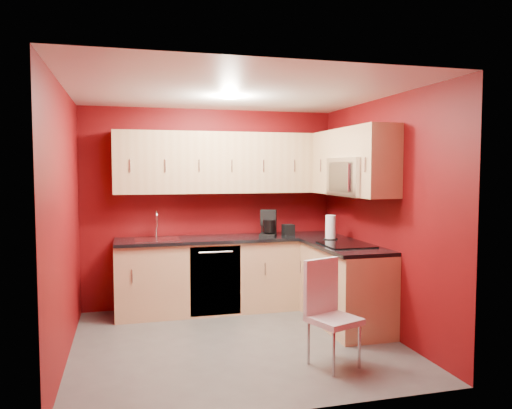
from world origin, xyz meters
name	(u,v)px	position (x,y,z in m)	size (l,w,h in m)	color
floor	(237,343)	(0.00, 0.00, 0.00)	(3.20, 3.20, 0.00)	#514F4C
ceiling	(236,91)	(0.00, 0.00, 2.50)	(3.20, 3.20, 0.00)	white
wall_back	(211,208)	(0.00, 1.50, 1.25)	(3.20, 3.20, 0.00)	#65090B
wall_front	(283,240)	(0.00, -1.50, 1.25)	(3.20, 3.20, 0.00)	#65090B
wall_left	(64,224)	(-1.60, 0.00, 1.25)	(3.00, 3.00, 0.00)	#65090B
wall_right	(382,215)	(1.60, 0.00, 1.25)	(3.00, 3.00, 0.00)	#65090B
base_cabinets_back	(231,275)	(0.20, 1.20, 0.43)	(2.80, 0.60, 0.87)	tan
base_cabinets_right	(345,287)	(1.30, 0.25, 0.43)	(0.60, 1.30, 0.87)	tan
countertop_back	(231,239)	(0.20, 1.19, 0.89)	(2.80, 0.63, 0.04)	black
countertop_right	(345,247)	(1.29, 0.23, 0.89)	(0.63, 1.27, 0.04)	black
upper_cabinets_back	(229,163)	(0.20, 1.32, 1.83)	(2.80, 0.35, 0.75)	tan
upper_cabinets_right	(350,157)	(1.42, 0.44, 1.89)	(0.35, 1.55, 0.75)	tan
microwave	(357,177)	(1.39, 0.20, 1.66)	(0.42, 0.76, 0.42)	silver
cooktop	(346,245)	(1.28, 0.20, 0.92)	(0.50, 0.55, 0.01)	black
sink	(157,237)	(-0.70, 1.20, 0.94)	(0.52, 0.42, 0.35)	silver
dishwasher_front	(216,281)	(-0.05, 0.91, 0.43)	(0.60, 0.02, 0.82)	black
downlight	(230,97)	(0.00, 0.30, 2.48)	(0.20, 0.20, 0.01)	white
coffee_maker	(268,223)	(0.65, 1.13, 1.07)	(0.20, 0.26, 0.33)	black
napkin_holder	(288,230)	(0.93, 1.14, 0.98)	(0.13, 0.13, 0.14)	black
paper_towel	(331,227)	(1.30, 0.68, 1.05)	(0.16, 0.16, 0.29)	white
dining_chair	(334,314)	(0.70, -0.81, 0.47)	(0.38, 0.40, 0.94)	silver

